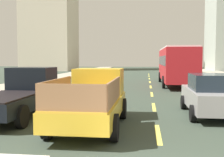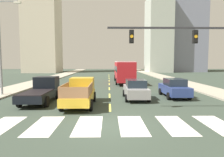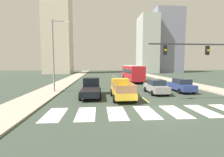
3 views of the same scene
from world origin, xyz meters
TOP-DOWN VIEW (x-y plane):
  - ground_plane at (0.00, 0.00)m, footprint 160.00×160.00m
  - sidewalk_right at (11.21, 18.00)m, footprint 3.56×110.00m
  - sidewalk_left at (-11.21, 18.00)m, footprint 3.56×110.00m
  - crosswalk_stripe_0 at (-7.82, 0.00)m, footprint 1.35×3.32m
  - crosswalk_stripe_1 at (-5.58, 0.00)m, footprint 1.35×3.32m
  - crosswalk_stripe_2 at (-3.35, 0.00)m, footprint 1.35×3.32m
  - crosswalk_stripe_3 at (-1.12, 0.00)m, footprint 1.35×3.32m
  - crosswalk_stripe_4 at (1.12, 0.00)m, footprint 1.35×3.32m
  - crosswalk_stripe_5 at (3.35, 0.00)m, footprint 1.35×3.32m
  - lane_dash_0 at (0.00, 4.00)m, footprint 0.16×2.40m
  - lane_dash_1 at (0.00, 9.00)m, footprint 0.16×2.40m
  - lane_dash_2 at (0.00, 14.00)m, footprint 0.16×2.40m
  - lane_dash_3 at (0.00, 19.00)m, footprint 0.16×2.40m
  - lane_dash_4 at (0.00, 24.00)m, footprint 0.16×2.40m
  - lane_dash_5 at (0.00, 29.00)m, footprint 0.16×2.40m
  - lane_dash_6 at (0.00, 34.00)m, footprint 0.16×2.40m
  - lane_dash_7 at (0.00, 39.00)m, footprint 0.16×2.40m
  - pickup_stakebed at (-2.25, 5.02)m, footprint 2.18×5.20m
  - pickup_dark at (-5.52, 6.26)m, footprint 2.18×5.20m
  - city_bus at (2.26, 20.89)m, footprint 2.72×10.80m
  - sedan_near_left at (5.95, 8.09)m, footprint 2.02×4.40m
  - sedan_near_right at (2.26, 7.19)m, footprint 2.02×4.40m
  - traffic_signal_gantry at (6.67, 2.79)m, footprint 10.29×0.27m
  - streetlight_left at (-10.11, 9.02)m, footprint 2.20×0.28m
  - tower_tall_centre at (-20.07, 51.68)m, footprint 9.84×9.29m
  - block_mid_left at (15.64, 53.91)m, footprint 7.01×10.43m
  - block_low_left at (24.84, 56.62)m, footprint 11.77×10.08m

SIDE VIEW (x-z plane):
  - ground_plane at x=0.00m, z-range 0.00..0.00m
  - lane_dash_0 at x=0.00m, z-range 0.00..0.01m
  - lane_dash_1 at x=0.00m, z-range 0.00..0.01m
  - lane_dash_2 at x=0.00m, z-range 0.00..0.01m
  - lane_dash_3 at x=0.00m, z-range 0.00..0.01m
  - lane_dash_4 at x=0.00m, z-range 0.00..0.01m
  - lane_dash_5 at x=0.00m, z-range 0.00..0.01m
  - lane_dash_6 at x=0.00m, z-range 0.00..0.01m
  - lane_dash_7 at x=0.00m, z-range 0.00..0.01m
  - crosswalk_stripe_0 at x=-7.82m, z-range 0.00..0.01m
  - crosswalk_stripe_1 at x=-5.58m, z-range 0.00..0.01m
  - crosswalk_stripe_2 at x=-3.35m, z-range 0.00..0.01m
  - crosswalk_stripe_3 at x=-1.12m, z-range 0.00..0.01m
  - crosswalk_stripe_4 at x=1.12m, z-range 0.00..0.01m
  - crosswalk_stripe_5 at x=3.35m, z-range 0.00..0.01m
  - sidewalk_right at x=11.21m, z-range 0.00..0.15m
  - sidewalk_left at x=-11.21m, z-range 0.00..0.15m
  - sedan_near_left at x=5.95m, z-range 0.00..1.72m
  - sedan_near_right at x=2.26m, z-range 0.00..1.72m
  - pickup_dark at x=-5.52m, z-range -0.06..1.90m
  - pickup_stakebed at x=-2.25m, z-range -0.04..1.92m
  - city_bus at x=2.26m, z-range 0.29..3.61m
  - traffic_signal_gantry at x=6.67m, z-range 1.25..7.25m
  - streetlight_left at x=-10.11m, z-range 0.47..9.47m
  - block_mid_left at x=15.64m, z-range 0.00..23.27m
  - block_low_left at x=24.84m, z-range 0.00..26.80m
  - tower_tall_centre at x=-20.07m, z-range 0.00..38.97m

